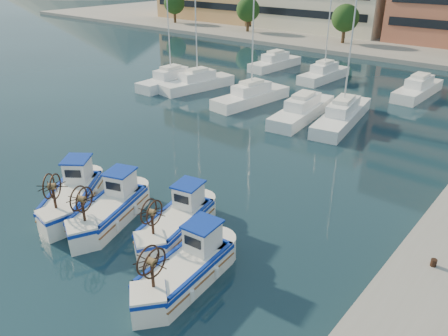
# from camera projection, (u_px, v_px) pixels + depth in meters

# --- Properties ---
(ground) EXTENTS (300.00, 300.00, 0.00)m
(ground) POSITION_uv_depth(u_px,v_px,m) (109.00, 237.00, 21.10)
(ground) COLOR #1A3744
(ground) RESTS_ON ground
(quay) EXTENTS (3.00, 60.00, 1.20)m
(quay) POSITION_uv_depth(u_px,v_px,m) (444.00, 254.00, 18.88)
(quay) COLOR gray
(quay) RESTS_ON ground
(yacht_marina) EXTENTS (38.22, 22.52, 11.50)m
(yacht_marina) POSITION_uv_depth(u_px,v_px,m) (327.00, 93.00, 41.68)
(yacht_marina) COLOR white
(yacht_marina) RESTS_ON ground
(fishing_boat_a) EXTENTS (4.39, 4.90, 3.04)m
(fishing_boat_a) POSITION_uv_depth(u_px,v_px,m) (73.00, 194.00, 23.22)
(fishing_boat_a) COLOR white
(fishing_boat_a) RESTS_ON ground
(fishing_boat_b) EXTENTS (3.33, 4.90, 2.96)m
(fishing_boat_b) POSITION_uv_depth(u_px,v_px,m) (111.00, 207.00, 22.08)
(fishing_boat_b) COLOR white
(fishing_boat_b) RESTS_ON ground
(fishing_boat_c) EXTENTS (2.77, 4.71, 2.85)m
(fishing_boat_c) POSITION_uv_depth(u_px,v_px,m) (178.00, 219.00, 21.05)
(fishing_boat_c) COLOR white
(fishing_boat_c) RESTS_ON ground
(fishing_boat_d) EXTENTS (2.34, 4.76, 2.91)m
(fishing_boat_d) POSITION_uv_depth(u_px,v_px,m) (187.00, 266.00, 17.84)
(fishing_boat_d) COLOR white
(fishing_boat_d) RESTS_ON ground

